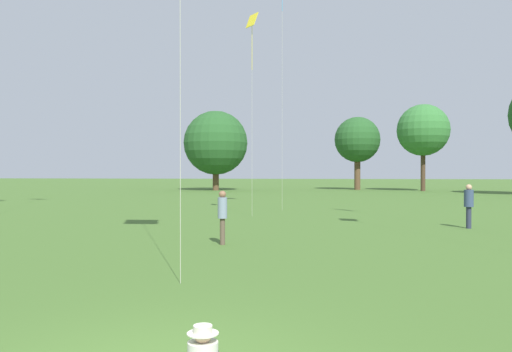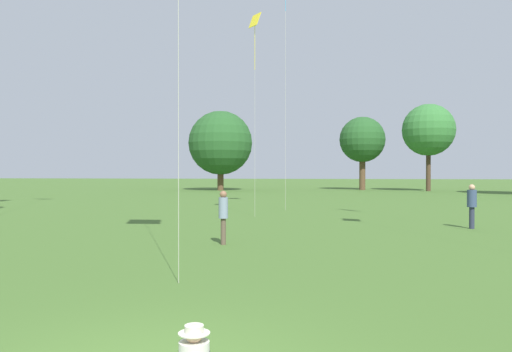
{
  "view_description": "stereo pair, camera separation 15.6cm",
  "coord_description": "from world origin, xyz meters",
  "px_view_note": "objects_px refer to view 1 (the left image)",
  "views": [
    {
      "loc": [
        1.81,
        -5.15,
        2.2
      ],
      "look_at": [
        0.18,
        7.67,
        2.09
      ],
      "focal_mm": 35.0,
      "sensor_mm": 36.0,
      "label": 1
    },
    {
      "loc": [
        1.96,
        -5.13,
        2.2
      ],
      "look_at": [
        0.18,
        7.67,
        2.09
      ],
      "focal_mm": 35.0,
      "sensor_mm": 36.0,
      "label": 2
    }
  ],
  "objects_px": {
    "distant_tree_2": "(357,140)",
    "distant_tree_3": "(423,130)",
    "person_standing_4": "(222,212)",
    "person_standing_2": "(469,202)",
    "kite_0": "(252,32)",
    "distant_tree_0": "(216,143)"
  },
  "relations": [
    {
      "from": "kite_0",
      "to": "distant_tree_0",
      "type": "bearing_deg",
      "value": -161.83
    },
    {
      "from": "person_standing_4",
      "to": "distant_tree_3",
      "type": "xyz_separation_m",
      "value": [
        14.64,
        44.1,
        5.94
      ]
    },
    {
      "from": "distant_tree_0",
      "to": "distant_tree_2",
      "type": "height_order",
      "value": "distant_tree_0"
    },
    {
      "from": "person_standing_4",
      "to": "kite_0",
      "type": "height_order",
      "value": "kite_0"
    },
    {
      "from": "distant_tree_0",
      "to": "distant_tree_2",
      "type": "distance_m",
      "value": 17.2
    },
    {
      "from": "person_standing_2",
      "to": "person_standing_4",
      "type": "relative_size",
      "value": 1.05
    },
    {
      "from": "person_standing_2",
      "to": "kite_0",
      "type": "bearing_deg",
      "value": -40.88
    },
    {
      "from": "person_standing_2",
      "to": "person_standing_4",
      "type": "xyz_separation_m",
      "value": [
        -8.65,
        -5.46,
        -0.03
      ]
    },
    {
      "from": "person_standing_4",
      "to": "distant_tree_2",
      "type": "xyz_separation_m",
      "value": [
        7.48,
        46.99,
        5.08
      ]
    },
    {
      "from": "person_standing_4",
      "to": "distant_tree_0",
      "type": "distance_m",
      "value": 44.36
    },
    {
      "from": "person_standing_4",
      "to": "person_standing_2",
      "type": "bearing_deg",
      "value": 83.18
    },
    {
      "from": "distant_tree_0",
      "to": "distant_tree_3",
      "type": "xyz_separation_m",
      "value": [
        23.92,
        0.97,
        1.33
      ]
    },
    {
      "from": "person_standing_4",
      "to": "kite_0",
      "type": "distance_m",
      "value": 12.48
    },
    {
      "from": "person_standing_2",
      "to": "distant_tree_3",
      "type": "bearing_deg",
      "value": -115.56
    },
    {
      "from": "distant_tree_2",
      "to": "distant_tree_3",
      "type": "relative_size",
      "value": 0.9
    },
    {
      "from": "person_standing_2",
      "to": "distant_tree_2",
      "type": "bearing_deg",
      "value": -105.13
    },
    {
      "from": "person_standing_2",
      "to": "distant_tree_2",
      "type": "height_order",
      "value": "distant_tree_2"
    },
    {
      "from": "distant_tree_0",
      "to": "distant_tree_3",
      "type": "relative_size",
      "value": 0.95
    },
    {
      "from": "distant_tree_2",
      "to": "person_standing_2",
      "type": "bearing_deg",
      "value": -88.38
    },
    {
      "from": "person_standing_4",
      "to": "kite_0",
      "type": "xyz_separation_m",
      "value": [
        -0.39,
        9.51,
        8.07
      ]
    },
    {
      "from": "person_standing_2",
      "to": "kite_0",
      "type": "height_order",
      "value": "kite_0"
    },
    {
      "from": "person_standing_2",
      "to": "distant_tree_2",
      "type": "relative_size",
      "value": 0.19
    }
  ]
}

